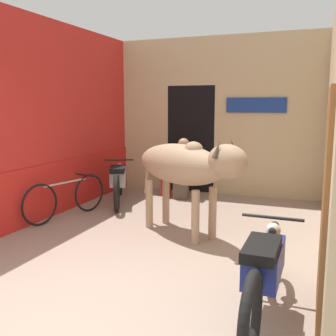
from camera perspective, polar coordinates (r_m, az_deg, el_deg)
The scene contains 9 objects.
ground_plane at distance 3.81m, azimuth -15.09°, elevation -20.22°, with size 30.00×30.00×0.00m, color gray.
wall_left_shopfront at distance 6.78m, azimuth -17.52°, elevation 6.27°, with size 0.25×5.31×3.23m.
wall_back_with_doorway at distance 8.54m, azimuth 5.98°, elevation 6.19°, with size 4.24×0.93×3.23m.
cow at distance 5.50m, azimuth 2.69°, elevation 0.33°, with size 1.98×1.37×1.44m.
motorcycle_near at distance 3.56m, azimuth 13.75°, elevation -14.19°, with size 0.58×1.96×0.80m.
motorcycle_far at distance 7.51m, azimuth -7.23°, elevation -1.76°, with size 0.95×1.79×0.77m.
bicycle at distance 6.70m, azimuth -14.53°, elevation -4.19°, with size 0.55×1.65×0.67m.
shopkeeper_seated at distance 7.82m, azimuth 2.17°, elevation 0.21°, with size 0.42×0.34×1.20m.
plastic_stool at distance 8.05m, azimuth -0.30°, elevation -2.42°, with size 0.31×0.31×0.44m.
Camera 1 is at (2.03, -2.65, 1.85)m, focal length 42.00 mm.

